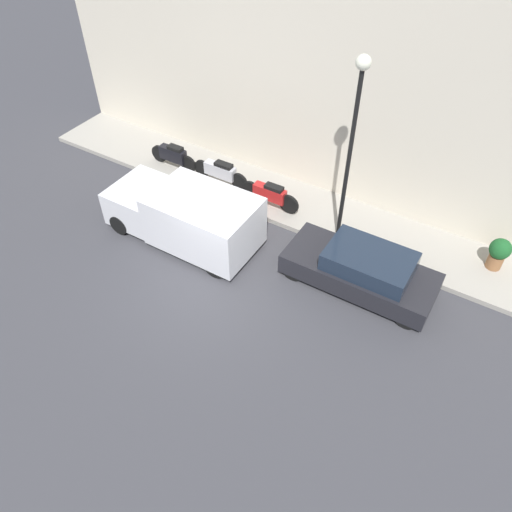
% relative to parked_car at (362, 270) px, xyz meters
% --- Properties ---
extents(ground_plane, '(60.00, 60.00, 0.00)m').
position_rel_parked_car_xyz_m(ground_plane, '(-2.14, 3.54, -0.60)').
color(ground_plane, '#38383D').
extents(sidewalk, '(2.32, 18.70, 0.16)m').
position_rel_parked_car_xyz_m(sidewalk, '(2.18, 3.54, -0.52)').
color(sidewalk, gray).
rests_on(sidewalk, ground_plane).
extents(building_facade, '(0.30, 18.70, 6.90)m').
position_rel_parked_car_xyz_m(building_facade, '(3.49, 3.54, 2.85)').
color(building_facade, beige).
rests_on(building_facade, ground_plane).
extents(parked_car, '(1.69, 4.12, 1.25)m').
position_rel_parked_car_xyz_m(parked_car, '(0.00, 0.00, 0.00)').
color(parked_car, black).
rests_on(parked_car, ground_plane).
extents(delivery_van, '(2.00, 4.68, 1.73)m').
position_rel_parked_car_xyz_m(delivery_van, '(-0.88, 5.27, 0.28)').
color(delivery_van, silver).
rests_on(delivery_van, ground_plane).
extents(motorcycle_red, '(0.30, 2.06, 0.82)m').
position_rel_parked_car_xyz_m(motorcycle_red, '(1.62, 3.81, 0.01)').
color(motorcycle_red, '#B21E1E').
rests_on(motorcycle_red, sidewalk).
extents(motorcycle_black, '(0.30, 1.90, 0.85)m').
position_rel_parked_car_xyz_m(motorcycle_black, '(1.79, 7.83, 0.02)').
color(motorcycle_black, black).
rests_on(motorcycle_black, sidewalk).
extents(scooter_silver, '(0.30, 2.12, 0.81)m').
position_rel_parked_car_xyz_m(scooter_silver, '(1.85, 5.87, 0.01)').
color(scooter_silver, '#B7B7BF').
rests_on(scooter_silver, sidewalk).
extents(streetlamp, '(0.38, 0.38, 5.47)m').
position_rel_parked_car_xyz_m(streetlamp, '(1.46, 1.34, 3.30)').
color(streetlamp, black).
rests_on(streetlamp, sidewalk).
extents(potted_plant, '(0.59, 0.59, 0.98)m').
position_rel_parked_car_xyz_m(potted_plant, '(2.49, -3.00, 0.11)').
color(potted_plant, brown).
rests_on(potted_plant, sidewalk).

